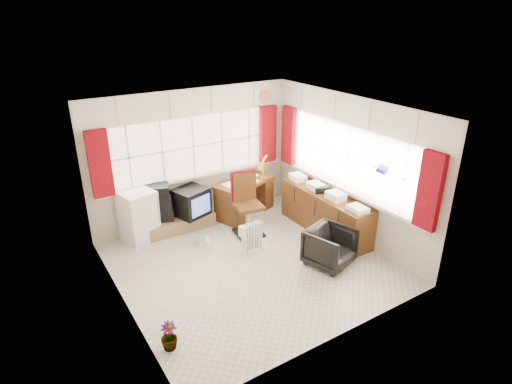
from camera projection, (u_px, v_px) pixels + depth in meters
ground at (250, 263)px, 6.91m from camera, size 4.00×4.00×0.00m
room_walls at (249, 177)px, 6.31m from camera, size 4.00×4.00×4.00m
window_back at (196, 173)px, 8.04m from camera, size 3.70×0.12×3.60m
window_right at (344, 185)px, 7.49m from camera, size 0.12×3.70×3.60m
curtains at (267, 153)px, 7.50m from camera, size 3.83×3.83×1.15m
overhead_cabinets at (268, 107)px, 7.25m from camera, size 3.98×3.98×0.48m
desk at (245, 196)px, 8.43m from camera, size 1.35×0.99×0.73m
desk_lamp at (263, 162)px, 8.31m from camera, size 0.20×0.19×0.47m
task_chair at (246, 201)px, 7.67m from camera, size 0.55×0.58×1.15m
office_chair at (330, 247)px, 6.78m from camera, size 0.84×0.85×0.62m
radiator at (252, 241)px, 7.13m from camera, size 0.38×0.17×0.55m
credenza at (325, 212)px, 7.76m from camera, size 0.50×2.00×0.85m
file_tray at (320, 187)px, 7.74m from camera, size 0.38×0.42×0.11m
tv_bench at (176, 223)px, 7.92m from camera, size 1.40×0.50×0.25m
crt_tv at (191, 202)px, 7.88m from camera, size 0.69×0.66×0.51m
hifi_stack at (155, 203)px, 7.70m from camera, size 0.73×0.60×0.66m
mini_fridge at (138, 216)px, 7.46m from camera, size 0.65×0.65×0.91m
spray_bottle_a at (208, 243)px, 7.25m from camera, size 0.14×0.14×0.27m
spray_bottle_b at (196, 240)px, 7.41m from camera, size 0.10×0.10×0.18m
flower_vase at (169, 336)px, 5.13m from camera, size 0.24×0.24×0.37m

